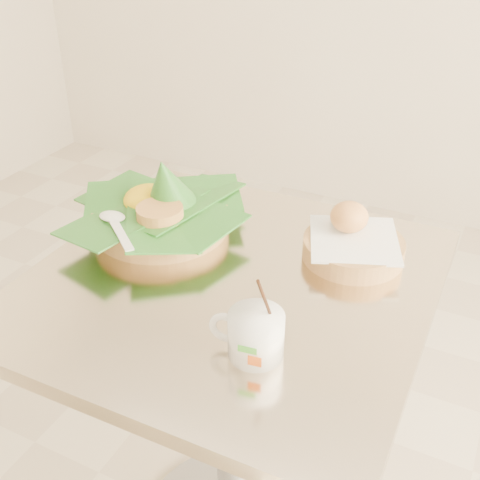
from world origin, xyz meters
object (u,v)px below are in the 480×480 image
at_px(rice_basket, 160,209).
at_px(bread_basket, 353,243).
at_px(cafe_table, 232,369).
at_px(coffee_mug, 254,333).

height_order(rice_basket, bread_basket, rice_basket).
distance_m(cafe_table, rice_basket, 0.35).
bearing_deg(bread_basket, cafe_table, -135.29).
relative_size(cafe_table, coffee_mug, 5.09).
distance_m(rice_basket, bread_basket, 0.39).
height_order(rice_basket, coffee_mug, rice_basket).
distance_m(rice_basket, coffee_mug, 0.42).
relative_size(cafe_table, rice_basket, 2.16).
bearing_deg(rice_basket, coffee_mug, -37.66).
bearing_deg(rice_basket, bread_basket, 10.95).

